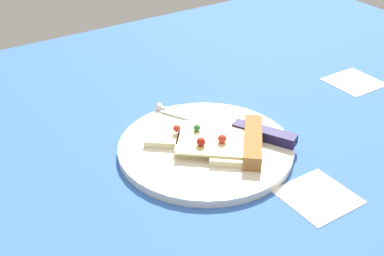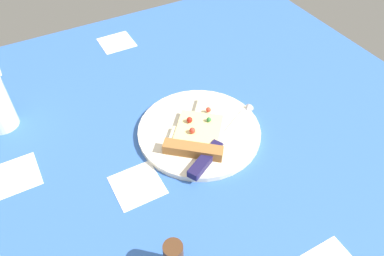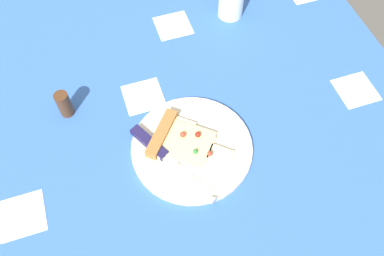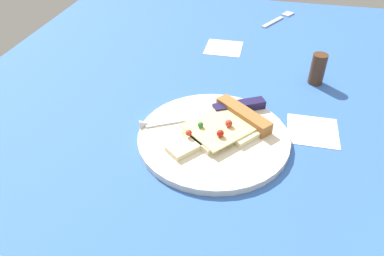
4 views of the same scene
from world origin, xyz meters
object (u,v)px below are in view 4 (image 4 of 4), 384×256
at_px(knife, 216,111).
at_px(pepper_shaker, 318,69).
at_px(plate, 213,137).
at_px(pizza_slice, 225,126).
at_px(fork, 279,18).

xyz_separation_m(knife, pepper_shaker, (-0.19, -0.18, 0.02)).
relative_size(knife, pepper_shaker, 3.31).
relative_size(plate, pepper_shaker, 3.93).
height_order(plate, pepper_shaker, pepper_shaker).
relative_size(pizza_slice, pepper_shaker, 2.74).
bearing_deg(plate, knife, -84.20).
relative_size(pepper_shaker, fork, 0.47).
bearing_deg(fork, pepper_shaker, -46.94).
relative_size(pizza_slice, knife, 0.83).
height_order(pizza_slice, pepper_shaker, pepper_shaker).
bearing_deg(pepper_shaker, pizza_slice, 53.25).
distance_m(pepper_shaker, fork, 0.37).
height_order(pizza_slice, knife, pizza_slice).
bearing_deg(pizza_slice, knife, -22.56).
bearing_deg(knife, pepper_shaker, -74.80).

